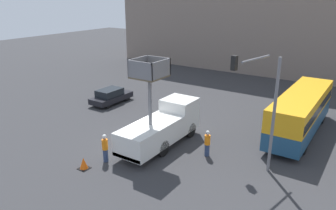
{
  "coord_description": "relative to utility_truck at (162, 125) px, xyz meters",
  "views": [
    {
      "loc": [
        13.44,
        -16.71,
        10.19
      ],
      "look_at": [
        1.39,
        1.31,
        2.76
      ],
      "focal_mm": 35.0,
      "sensor_mm": 36.0,
      "label": 1
    }
  ],
  "objects": [
    {
      "name": "ground_plane",
      "position": [
        -1.39,
        -0.61,
        -1.52
      ],
      "size": [
        120.0,
        120.0,
        0.0
      ],
      "primitive_type": "plane",
      "color": "#333335"
    },
    {
      "name": "building_backdrop_far",
      "position": [
        -1.39,
        28.51,
        7.11
      ],
      "size": [
        44.0,
        10.0,
        17.26
      ],
      "color": "gray",
      "rests_on": "ground_plane"
    },
    {
      "name": "utility_truck",
      "position": [
        0.0,
        0.0,
        0.0
      ],
      "size": [
        2.26,
        7.25,
        6.35
      ],
      "color": "silver",
      "rests_on": "ground_plane"
    },
    {
      "name": "city_bus",
      "position": [
        7.55,
        7.35,
        0.37
      ],
      "size": [
        2.51,
        10.59,
        3.24
      ],
      "rotation": [
        0.0,
        0.0,
        1.4
      ],
      "color": "navy",
      "rests_on": "ground_plane"
    },
    {
      "name": "traffic_light_pole",
      "position": [
        6.42,
        0.78,
        3.08
      ],
      "size": [
        3.11,
        2.86,
        6.93
      ],
      "color": "slate",
      "rests_on": "ground_plane"
    },
    {
      "name": "road_worker_near_truck",
      "position": [
        -1.6,
        -4.05,
        -0.58
      ],
      "size": [
        0.38,
        0.38,
        1.87
      ],
      "rotation": [
        0.0,
        0.0,
        5.82
      ],
      "color": "navy",
      "rests_on": "ground_plane"
    },
    {
      "name": "road_worker_directing",
      "position": [
        3.4,
        0.25,
        -0.63
      ],
      "size": [
        0.38,
        0.38,
        1.78
      ],
      "rotation": [
        0.0,
        0.0,
        3.46
      ],
      "color": "navy",
      "rests_on": "ground_plane"
    },
    {
      "name": "traffic_cone_near_truck",
      "position": [
        -2.07,
        -5.47,
        -1.17
      ],
      "size": [
        0.64,
        0.64,
        0.73
      ],
      "color": "black",
      "rests_on": "ground_plane"
    },
    {
      "name": "parked_car_curbside",
      "position": [
        -9.41,
        4.78,
        -0.78
      ],
      "size": [
        1.86,
        4.37,
        1.46
      ],
      "color": "black",
      "rests_on": "ground_plane"
    }
  ]
}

